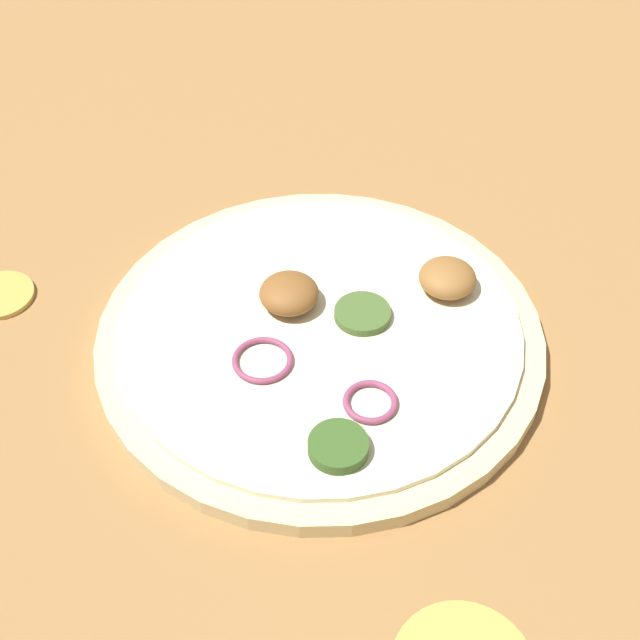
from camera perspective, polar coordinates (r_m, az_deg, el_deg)
ground_plane at (r=0.57m, az=-0.00°, el=-1.50°), size 3.00×3.00×0.00m
pizza at (r=0.56m, az=0.15°, el=-0.91°), size 0.28×0.28×0.03m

